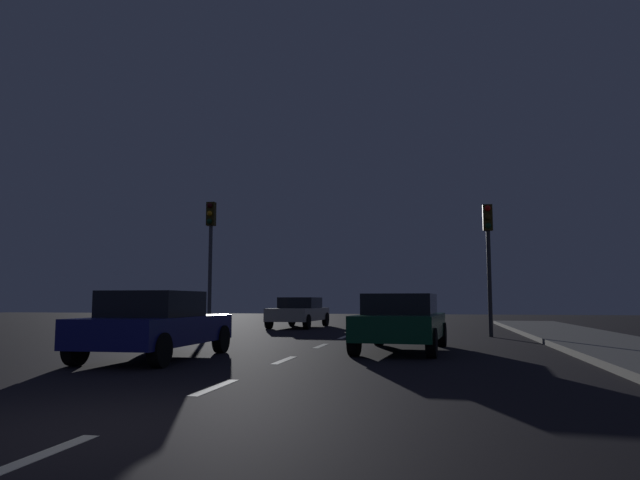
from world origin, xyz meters
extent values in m
plane|color=black|center=(0.00, 7.00, 0.00)|extent=(80.00, 80.00, 0.00)
cube|color=silver|center=(0.00, -1.20, 0.00)|extent=(0.16, 1.60, 0.01)
cube|color=silver|center=(0.00, 2.60, 0.00)|extent=(0.16, 1.60, 0.01)
cube|color=silver|center=(0.00, 6.40, 0.00)|extent=(0.16, 1.60, 0.01)
cube|color=silver|center=(0.00, 10.20, 0.00)|extent=(0.16, 1.60, 0.01)
cube|color=silver|center=(0.00, 14.00, 0.00)|extent=(0.16, 1.60, 0.01)
cube|color=silver|center=(0.00, 17.80, 0.00)|extent=(0.16, 1.60, 0.01)
cylinder|color=#4C4C51|center=(-5.23, 15.14, 2.46)|extent=(0.14, 0.14, 4.93)
cube|color=#382D0C|center=(-5.23, 15.14, 4.48)|extent=(0.32, 0.24, 0.90)
sphere|color=#3F0C0C|center=(-5.23, 14.98, 4.78)|extent=(0.20, 0.20, 0.20)
sphere|color=orange|center=(-5.23, 14.98, 4.48)|extent=(0.20, 0.20, 0.20)
sphere|color=#0C3319|center=(-5.23, 14.98, 4.18)|extent=(0.20, 0.20, 0.20)
cylinder|color=#2D2D30|center=(4.85, 15.14, 2.25)|extent=(0.14, 0.14, 4.50)
cube|color=#382D0C|center=(4.85, 15.14, 4.05)|extent=(0.32, 0.24, 0.90)
sphere|color=red|center=(4.85, 14.98, 4.35)|extent=(0.20, 0.20, 0.20)
sphere|color=#3F2D0C|center=(4.85, 14.98, 4.05)|extent=(0.20, 0.20, 0.20)
sphere|color=#0C3319|center=(4.85, 14.98, 3.75)|extent=(0.20, 0.20, 0.20)
cube|color=#0F4C2D|center=(2.24, 9.11, 0.61)|extent=(2.13, 4.38, 0.57)
cube|color=black|center=(2.23, 8.90, 1.14)|extent=(1.74, 2.03, 0.49)
cylinder|color=black|center=(1.52, 10.74, 0.32)|extent=(0.27, 0.65, 0.64)
cylinder|color=black|center=(3.21, 10.62, 0.32)|extent=(0.27, 0.65, 0.64)
cylinder|color=black|center=(1.28, 7.60, 0.32)|extent=(0.27, 0.65, 0.64)
cylinder|color=black|center=(2.97, 7.47, 0.32)|extent=(0.27, 0.65, 0.64)
cube|color=navy|center=(-2.75, 6.20, 0.60)|extent=(1.86, 4.22, 0.57)
cube|color=black|center=(-2.75, 5.98, 1.15)|extent=(1.62, 1.91, 0.53)
cylinder|color=black|center=(-3.62, 7.75, 0.32)|extent=(0.22, 0.64, 0.64)
cylinder|color=black|center=(-1.91, 7.76, 0.32)|extent=(0.22, 0.64, 0.64)
cylinder|color=black|center=(-3.60, 4.63, 0.32)|extent=(0.22, 0.64, 0.64)
cylinder|color=black|center=(-1.89, 4.64, 0.32)|extent=(0.22, 0.64, 0.64)
cube|color=beige|center=(-3.13, 20.66, 0.60)|extent=(2.00, 4.64, 0.55)
cube|color=black|center=(-3.12, 20.89, 1.12)|extent=(1.68, 2.12, 0.49)
cylinder|color=black|center=(-2.35, 18.89, 0.32)|extent=(0.25, 0.65, 0.64)
cylinder|color=black|center=(-4.04, 18.96, 0.32)|extent=(0.25, 0.65, 0.64)
cylinder|color=black|center=(-2.21, 22.36, 0.32)|extent=(0.25, 0.65, 0.64)
cylinder|color=black|center=(-3.90, 22.43, 0.32)|extent=(0.25, 0.65, 0.64)
camera|label=1|loc=(3.12, -5.31, 1.23)|focal=32.54mm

